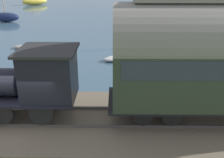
{
  "coord_description": "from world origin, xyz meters",
  "views": [
    {
      "loc": [
        -9.19,
        -3.42,
        6.12
      ],
      "look_at": [
        2.45,
        -3.28,
        1.28
      ],
      "focal_mm": 42.0,
      "sensor_mm": 36.0,
      "label": 1
    }
  ],
  "objects_px": {
    "sailboat_navy": "(5,17)",
    "sailboat_brown": "(196,40)",
    "rowboat_mid_harbor": "(28,48)",
    "rowboat_far_out": "(120,58)",
    "sailboat_yellow": "(35,1)",
    "rowboat_near_shore": "(199,61)",
    "sailboat_white": "(161,11)",
    "steam_locomotive": "(17,80)"
  },
  "relations": [
    {
      "from": "sailboat_white",
      "to": "rowboat_near_shore",
      "type": "relative_size",
      "value": 2.82
    },
    {
      "from": "sailboat_brown",
      "to": "rowboat_near_shore",
      "type": "relative_size",
      "value": 3.32
    },
    {
      "from": "sailboat_brown",
      "to": "sailboat_white",
      "type": "height_order",
      "value": "sailboat_brown"
    },
    {
      "from": "rowboat_mid_harbor",
      "to": "sailboat_brown",
      "type": "bearing_deg",
      "value": -63.41
    },
    {
      "from": "sailboat_yellow",
      "to": "sailboat_white",
      "type": "xyz_separation_m",
      "value": [
        -11.7,
        -22.18,
        -0.09
      ]
    },
    {
      "from": "sailboat_white",
      "to": "rowboat_far_out",
      "type": "distance_m",
      "value": 22.51
    },
    {
      "from": "rowboat_near_shore",
      "to": "sailboat_yellow",
      "type": "bearing_deg",
      "value": 41.94
    },
    {
      "from": "sailboat_brown",
      "to": "rowboat_mid_harbor",
      "type": "distance_m",
      "value": 14.48
    },
    {
      "from": "sailboat_white",
      "to": "sailboat_navy",
      "type": "bearing_deg",
      "value": 115.43
    },
    {
      "from": "steam_locomotive",
      "to": "rowboat_near_shore",
      "type": "distance_m",
      "value": 13.08
    },
    {
      "from": "sailboat_brown",
      "to": "rowboat_mid_harbor",
      "type": "xyz_separation_m",
      "value": [
        -1.37,
        14.41,
        -0.32
      ]
    },
    {
      "from": "steam_locomotive",
      "to": "sailboat_white",
      "type": "distance_m",
      "value": 32.35
    },
    {
      "from": "rowboat_mid_harbor",
      "to": "steam_locomotive",
      "type": "bearing_deg",
      "value": -142.23
    },
    {
      "from": "sailboat_yellow",
      "to": "sailboat_white",
      "type": "relative_size",
      "value": 1.3
    },
    {
      "from": "sailboat_yellow",
      "to": "sailboat_navy",
      "type": "bearing_deg",
      "value": 152.91
    },
    {
      "from": "sailboat_yellow",
      "to": "sailboat_brown",
      "type": "relative_size",
      "value": 1.1
    },
    {
      "from": "steam_locomotive",
      "to": "sailboat_brown",
      "type": "height_order",
      "value": "sailboat_brown"
    },
    {
      "from": "sailboat_yellow",
      "to": "rowboat_far_out",
      "type": "distance_m",
      "value": 36.82
    },
    {
      "from": "steam_locomotive",
      "to": "rowboat_far_out",
      "type": "xyz_separation_m",
      "value": [
        8.95,
        -4.2,
        -1.99
      ]
    },
    {
      "from": "sailboat_white",
      "to": "rowboat_near_shore",
      "type": "bearing_deg",
      "value": -173.15
    },
    {
      "from": "sailboat_navy",
      "to": "sailboat_brown",
      "type": "relative_size",
      "value": 0.79
    },
    {
      "from": "sailboat_yellow",
      "to": "rowboat_mid_harbor",
      "type": "bearing_deg",
      "value": 163.39
    },
    {
      "from": "sailboat_navy",
      "to": "rowboat_near_shore",
      "type": "xyz_separation_m",
      "value": [
        -15.94,
        -20.03,
        -0.45
      ]
    },
    {
      "from": "sailboat_brown",
      "to": "sailboat_yellow",
      "type": "bearing_deg",
      "value": 67.94
    },
    {
      "from": "sailboat_yellow",
      "to": "rowboat_near_shore",
      "type": "relative_size",
      "value": 3.66
    },
    {
      "from": "rowboat_mid_harbor",
      "to": "rowboat_far_out",
      "type": "height_order",
      "value": "rowboat_far_out"
    },
    {
      "from": "sailboat_navy",
      "to": "rowboat_far_out",
      "type": "distance_m",
      "value": 21.09
    },
    {
      "from": "sailboat_navy",
      "to": "sailboat_brown",
      "type": "height_order",
      "value": "sailboat_brown"
    },
    {
      "from": "sailboat_white",
      "to": "rowboat_mid_harbor",
      "type": "xyz_separation_m",
      "value": [
        -18.77,
        14.11,
        -0.44
      ]
    },
    {
      "from": "sailboat_brown",
      "to": "rowboat_far_out",
      "type": "bearing_deg",
      "value": 152.1
    },
    {
      "from": "sailboat_navy",
      "to": "sailboat_brown",
      "type": "distance_m",
      "value": 23.92
    },
    {
      "from": "sailboat_brown",
      "to": "rowboat_far_out",
      "type": "height_order",
      "value": "sailboat_brown"
    },
    {
      "from": "steam_locomotive",
      "to": "rowboat_mid_harbor",
      "type": "distance_m",
      "value": 12.42
    },
    {
      "from": "sailboat_navy",
      "to": "rowboat_near_shore",
      "type": "bearing_deg",
      "value": -127.57
    },
    {
      "from": "sailboat_white",
      "to": "rowboat_mid_harbor",
      "type": "bearing_deg",
      "value": 151.98
    },
    {
      "from": "sailboat_white",
      "to": "rowboat_far_out",
      "type": "xyz_separation_m",
      "value": [
        -21.57,
        6.41,
        -0.42
      ]
    },
    {
      "from": "sailboat_brown",
      "to": "rowboat_near_shore",
      "type": "xyz_separation_m",
      "value": [
        -4.71,
        1.09,
        -0.31
      ]
    },
    {
      "from": "sailboat_brown",
      "to": "rowboat_mid_harbor",
      "type": "bearing_deg",
      "value": 125.67
    },
    {
      "from": "steam_locomotive",
      "to": "sailboat_brown",
      "type": "distance_m",
      "value": 17.14
    },
    {
      "from": "steam_locomotive",
      "to": "sailboat_brown",
      "type": "bearing_deg",
      "value": -39.75
    },
    {
      "from": "sailboat_brown",
      "to": "sailboat_white",
      "type": "relative_size",
      "value": 1.18
    },
    {
      "from": "sailboat_brown",
      "to": "rowboat_mid_harbor",
      "type": "height_order",
      "value": "sailboat_brown"
    }
  ]
}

